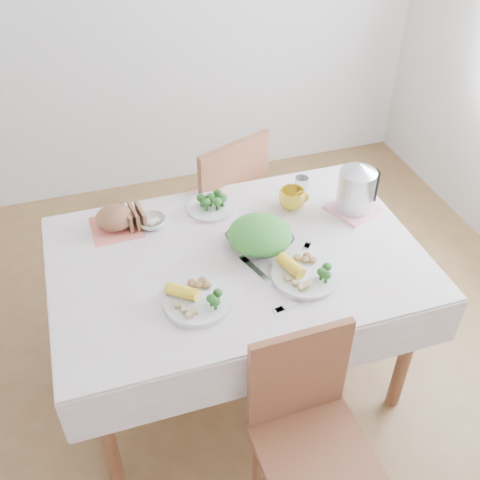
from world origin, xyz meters
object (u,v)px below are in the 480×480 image
object	(u,v)px
dining_table	(237,319)
chair_far	(212,210)
dinner_plate_right	(305,275)
chair_near	(315,447)
electric_kettle	(356,188)
dinner_plate_left	(198,301)
yellow_mug	(292,199)
salad_bowl	(260,241)

from	to	relation	value
dining_table	chair_far	bearing A→B (deg)	83.52
dinner_plate_right	chair_near	bearing A→B (deg)	-106.74
chair_near	electric_kettle	size ratio (longest dim) A/B	3.81
dining_table	dinner_plate_left	bearing A→B (deg)	-135.63
dining_table	yellow_mug	distance (m)	0.60
chair_near	dinner_plate_right	xyz separation A→B (m)	(0.16, 0.53, 0.31)
chair_near	dining_table	bearing A→B (deg)	93.12
salad_bowl	electric_kettle	world-z (taller)	electric_kettle
electric_kettle	dinner_plate_right	bearing A→B (deg)	-161.77
dinner_plate_left	salad_bowl	bearing A→B (deg)	35.76
dining_table	dinner_plate_right	bearing A→B (deg)	-43.86
chair_far	electric_kettle	distance (m)	0.88
dinner_plate_left	yellow_mug	xyz separation A→B (m)	(0.55, 0.45, 0.04)
chair_near	yellow_mug	xyz separation A→B (m)	(0.28, 0.97, 0.34)
chair_far	yellow_mug	xyz separation A→B (m)	(0.25, -0.48, 0.34)
dining_table	dinner_plate_right	size ratio (longest dim) A/B	5.16
chair_near	dinner_plate_left	bearing A→B (deg)	116.70
dinner_plate_left	electric_kettle	world-z (taller)	electric_kettle
chair_far	yellow_mug	bearing A→B (deg)	95.58
dining_table	dinner_plate_left	world-z (taller)	dinner_plate_left
chair_near	dinner_plate_left	xyz separation A→B (m)	(-0.28, 0.52, 0.31)
yellow_mug	dinner_plate_right	bearing A→B (deg)	-104.93
dinner_plate_left	yellow_mug	bearing A→B (deg)	39.33
chair_near	chair_far	size ratio (longest dim) A/B	0.91
chair_near	chair_far	bearing A→B (deg)	87.69
dinner_plate_right	electric_kettle	size ratio (longest dim) A/B	1.19
dinner_plate_left	electric_kettle	size ratio (longest dim) A/B	1.15
dining_table	electric_kettle	size ratio (longest dim) A/B	6.11
dinner_plate_right	dining_table	bearing A→B (deg)	136.14
chair_far	dinner_plate_left	size ratio (longest dim) A/B	3.66
chair_far	dinner_plate_left	distance (m)	1.03
dinner_plate_left	yellow_mug	distance (m)	0.72
salad_bowl	dinner_plate_right	size ratio (longest dim) A/B	0.92
dining_table	chair_near	world-z (taller)	chair_near
yellow_mug	salad_bowl	bearing A→B (deg)	-136.20
dining_table	electric_kettle	distance (m)	0.79
salad_bowl	yellow_mug	xyz separation A→B (m)	(0.23, 0.22, 0.02)
chair_far	dinner_plate_left	bearing A→B (deg)	49.80
chair_far	yellow_mug	world-z (taller)	chair_far
salad_bowl	chair_far	bearing A→B (deg)	91.90
chair_near	salad_bowl	xyz separation A→B (m)	(0.05, 0.75, 0.33)
dinner_plate_right	yellow_mug	size ratio (longest dim) A/B	2.29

